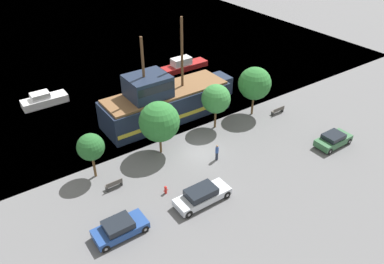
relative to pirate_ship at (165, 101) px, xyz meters
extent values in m
plane|color=#5B5B5E|center=(-0.79, -7.74, -2.15)|extent=(160.00, 160.00, 0.00)
plane|color=#38667F|center=(-0.79, 36.26, -2.15)|extent=(80.00, 80.00, 0.00)
cube|color=#192338|center=(0.16, 0.00, -0.56)|extent=(14.72, 4.70, 3.19)
cube|color=gold|center=(0.16, 0.00, -1.04)|extent=(14.42, 4.78, 0.45)
cube|color=#192338|center=(8.11, 0.00, -0.08)|extent=(1.40, 2.59, 2.23)
cube|color=brown|center=(0.16, 0.00, 1.16)|extent=(14.13, 4.33, 0.25)
cube|color=#192338|center=(-2.05, 0.00, 2.45)|extent=(4.41, 3.76, 2.34)
cube|color=black|center=(-2.05, 0.00, 2.81)|extent=(4.19, 3.82, 0.84)
cylinder|color=#4C331E|center=(2.36, 0.00, 5.18)|extent=(0.28, 0.28, 7.78)
cylinder|color=#4C331E|center=(-2.42, 0.00, 4.59)|extent=(0.28, 0.28, 6.61)
cube|color=silver|center=(-10.43, 11.16, -1.68)|extent=(5.34, 1.93, 0.95)
cube|color=silver|center=(-10.83, 11.16, -0.84)|extent=(2.14, 1.51, 0.72)
cube|color=black|center=(-10.19, 11.16, -0.84)|extent=(0.12, 1.35, 0.58)
cube|color=maroon|center=(9.54, 10.31, -1.77)|extent=(7.10, 2.00, 0.76)
cube|color=silver|center=(9.00, 10.31, -0.86)|extent=(2.84, 1.56, 1.07)
cube|color=black|center=(9.86, 10.31, -0.86)|extent=(0.12, 1.40, 0.86)
cube|color=#2D5B38|center=(11.18, -14.54, -1.57)|extent=(4.03, 1.79, 0.67)
cube|color=black|center=(11.06, -14.54, -1.00)|extent=(2.09, 1.61, 0.47)
cylinder|color=black|center=(12.72, -15.34, -1.82)|extent=(0.67, 0.22, 0.67)
cylinder|color=gray|center=(12.72, -15.34, -1.82)|extent=(0.26, 0.25, 0.26)
cylinder|color=black|center=(12.72, -13.73, -1.82)|extent=(0.67, 0.22, 0.67)
cylinder|color=gray|center=(12.72, -13.73, -1.82)|extent=(0.26, 0.25, 0.26)
cylinder|color=black|center=(9.63, -15.34, -1.82)|extent=(0.67, 0.22, 0.67)
cylinder|color=gray|center=(9.63, -15.34, -1.82)|extent=(0.26, 0.25, 0.26)
cylinder|color=black|center=(9.63, -13.73, -1.82)|extent=(0.67, 0.22, 0.67)
cylinder|color=gray|center=(9.63, -13.73, -1.82)|extent=(0.26, 0.25, 0.26)
cube|color=navy|center=(-11.91, -12.87, -1.62)|extent=(4.12, 1.89, 0.59)
cube|color=black|center=(-12.04, -12.87, -1.06)|extent=(2.14, 1.70, 0.53)
cylinder|color=black|center=(-10.29, -13.72, -1.84)|extent=(0.62, 0.22, 0.62)
cylinder|color=gray|center=(-10.29, -13.72, -1.84)|extent=(0.24, 0.25, 0.24)
cylinder|color=black|center=(-10.29, -12.01, -1.84)|extent=(0.62, 0.22, 0.62)
cylinder|color=gray|center=(-10.29, -12.01, -1.84)|extent=(0.24, 0.25, 0.24)
cylinder|color=black|center=(-13.53, -13.72, -1.84)|extent=(0.62, 0.22, 0.62)
cylinder|color=gray|center=(-13.53, -13.72, -1.84)|extent=(0.24, 0.25, 0.24)
cylinder|color=black|center=(-13.53, -12.01, -1.84)|extent=(0.62, 0.22, 0.62)
cylinder|color=gray|center=(-13.53, -12.01, -1.84)|extent=(0.24, 0.25, 0.24)
cube|color=#B7BCC6|center=(-4.72, -13.58, -1.59)|extent=(4.94, 1.80, 0.60)
cube|color=black|center=(-4.86, -13.58, -0.99)|extent=(2.57, 1.62, 0.60)
cylinder|color=black|center=(-2.74, -14.39, -1.80)|extent=(0.71, 0.22, 0.71)
cylinder|color=gray|center=(-2.74, -14.39, -1.80)|extent=(0.27, 0.25, 0.27)
cylinder|color=black|center=(-2.74, -12.77, -1.80)|extent=(0.71, 0.22, 0.71)
cylinder|color=gray|center=(-2.74, -12.77, -1.80)|extent=(0.27, 0.25, 0.27)
cylinder|color=black|center=(-6.69, -14.39, -1.80)|extent=(0.71, 0.22, 0.71)
cylinder|color=gray|center=(-6.69, -14.39, -1.80)|extent=(0.27, 0.25, 0.27)
cylinder|color=black|center=(-6.69, -12.77, -1.80)|extent=(0.71, 0.22, 0.71)
cylinder|color=gray|center=(-6.69, -12.77, -1.80)|extent=(0.27, 0.25, 0.27)
cylinder|color=red|center=(-6.69, -10.91, -1.87)|extent=(0.22, 0.22, 0.56)
sphere|color=red|center=(-6.69, -10.91, -1.52)|extent=(0.25, 0.25, 0.25)
cylinder|color=red|center=(-6.85, -10.91, -1.85)|extent=(0.10, 0.09, 0.09)
cylinder|color=red|center=(-6.53, -10.91, -1.85)|extent=(0.10, 0.09, 0.09)
cube|color=#4C4742|center=(11.28, -6.65, -1.73)|extent=(1.73, 0.45, 0.05)
cube|color=#4C4742|center=(11.28, -6.85, -1.50)|extent=(1.73, 0.06, 0.40)
cube|color=#2D2D2D|center=(10.48, -6.65, -1.95)|extent=(0.12, 0.36, 0.40)
cube|color=#2D2D2D|center=(12.09, -6.65, -1.95)|extent=(0.12, 0.36, 0.40)
cube|color=#4C4742|center=(-10.07, -7.68, -1.73)|extent=(1.53, 0.45, 0.05)
cube|color=#4C4742|center=(-10.07, -7.88, -1.50)|extent=(1.53, 0.06, 0.40)
cube|color=#2D2D2D|center=(-10.77, -7.68, -1.95)|extent=(0.12, 0.36, 0.40)
cube|color=#2D2D2D|center=(-9.36, -7.68, -1.95)|extent=(0.12, 0.36, 0.40)
cylinder|color=#232838|center=(-0.10, -9.64, -1.74)|extent=(0.27, 0.27, 0.84)
cylinder|color=#2D4C93|center=(-0.10, -9.64, -1.00)|extent=(0.32, 0.32, 0.64)
sphere|color=#8C664C|center=(-0.10, -9.64, -0.56)|extent=(0.23, 0.23, 0.23)
cylinder|color=brown|center=(-10.77, -5.24, -1.04)|extent=(0.24, 0.24, 2.23)
sphere|color=#235B28|center=(-10.77, -5.24, 1.11)|extent=(2.44, 2.44, 2.44)
cylinder|color=brown|center=(-3.91, -5.45, -1.21)|extent=(0.24, 0.24, 1.89)
sphere|color=#286B2D|center=(-3.91, -5.45, 1.41)|extent=(3.95, 3.95, 3.95)
cylinder|color=brown|center=(3.41, -4.85, -1.05)|extent=(0.24, 0.24, 2.21)
sphere|color=#337A38|center=(3.41, -4.85, 1.38)|extent=(3.13, 3.13, 3.13)
cylinder|color=brown|center=(8.76, -5.00, -0.99)|extent=(0.24, 0.24, 2.33)
sphere|color=#286B2D|center=(8.76, -5.00, 1.75)|extent=(3.71, 3.71, 3.71)
camera|label=1|loc=(-18.72, -32.15, 20.03)|focal=35.00mm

